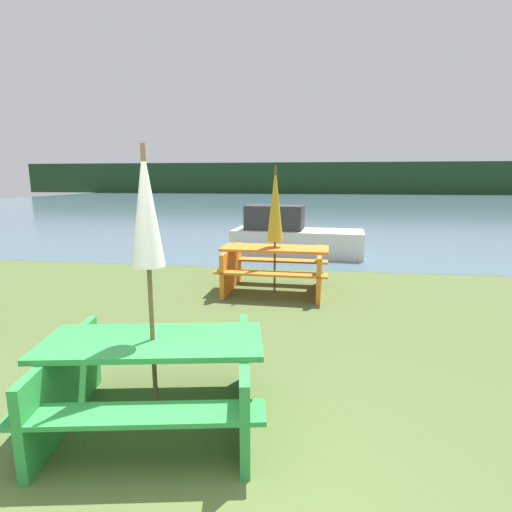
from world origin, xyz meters
name	(u,v)px	position (x,y,z in m)	size (l,w,h in m)	color
water	(307,203)	(0.00, 32.08, 0.00)	(60.00, 50.00, 0.00)	slate
far_treeline	(311,178)	(0.00, 52.08, 2.00)	(80.00, 1.60, 4.00)	#1E3D1E
picnic_table_green	(155,372)	(-0.57, 1.31, 0.44)	(1.95, 1.67, 0.72)	green
picnic_table_orange	(275,265)	(-0.01, 5.34, 0.48)	(1.90, 1.44, 0.79)	orange
umbrella_gold	(275,204)	(-0.01, 5.34, 1.54)	(0.28, 0.28, 2.19)	brown
umbrella_white	(146,211)	(-0.57, 1.31, 1.74)	(0.25, 0.25, 2.23)	brown
boat	(292,237)	(0.09, 8.89, 0.47)	(3.46, 1.49, 1.28)	silver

